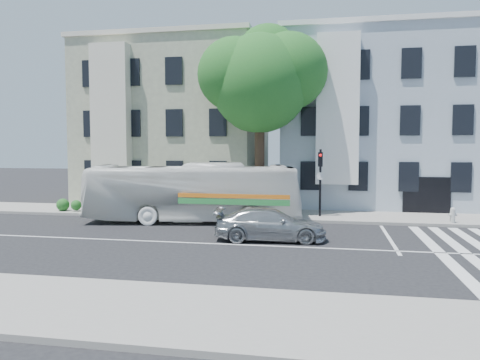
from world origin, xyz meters
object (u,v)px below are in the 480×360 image
(traffic_signal, at_px, (320,174))
(fire_hydrant, at_px, (453,215))
(bus, at_px, (193,193))
(sedan, at_px, (270,224))

(traffic_signal, distance_m, fire_hydrant, 6.84)
(bus, bearing_deg, traffic_signal, -81.05)
(traffic_signal, xyz_separation_m, fire_hydrant, (6.51, -0.90, -1.90))
(bus, xyz_separation_m, traffic_signal, (6.45, 2.19, 0.90))
(bus, xyz_separation_m, fire_hydrant, (12.95, 1.30, -1.00))
(traffic_signal, bearing_deg, sedan, -107.41)
(sedan, bearing_deg, bus, 42.58)
(bus, height_order, traffic_signal, traffic_signal)
(traffic_signal, relative_size, fire_hydrant, 4.93)
(bus, distance_m, fire_hydrant, 13.06)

